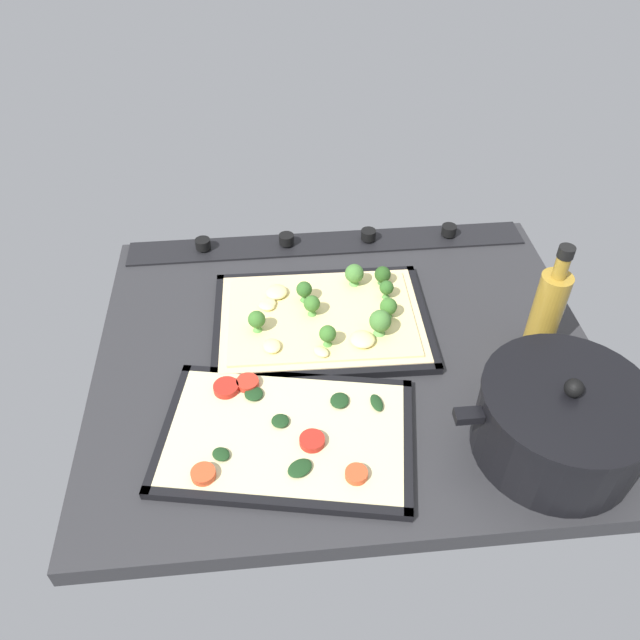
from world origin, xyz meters
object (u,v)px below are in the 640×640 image
at_px(broccoli_pizza, 325,316).
at_px(baking_tray_back, 287,437).
at_px(baking_tray_front, 321,322).
at_px(veggie_pizza_back, 285,433).
at_px(cooking_pot, 560,422).
at_px(oil_bottle, 547,311).

bearing_deg(broccoli_pizza, baking_tray_back, 71.38).
distance_m(baking_tray_front, veggie_pizza_back, 0.23).
distance_m(baking_tray_front, cooking_pot, 0.40).
relative_size(veggie_pizza_back, cooking_pot, 1.21).
height_order(baking_tray_back, veggie_pizza_back, veggie_pizza_back).
bearing_deg(baking_tray_front, veggie_pizza_back, 72.25).
relative_size(cooking_pot, oil_bottle, 1.46).
relative_size(baking_tray_back, veggie_pizza_back, 1.08).
height_order(broccoli_pizza, baking_tray_back, broccoli_pizza).
bearing_deg(baking_tray_front, baking_tray_back, 72.80).
xyz_separation_m(baking_tray_back, cooking_pot, (-0.35, 0.05, 0.05)).
height_order(veggie_pizza_back, cooking_pot, cooking_pot).
xyz_separation_m(broccoli_pizza, oil_bottle, (-0.32, 0.09, 0.06)).
bearing_deg(oil_bottle, baking_tray_back, 18.72).
bearing_deg(oil_bottle, veggie_pizza_back, 18.47).
xyz_separation_m(cooking_pot, oil_bottle, (-0.04, -0.18, 0.03)).
xyz_separation_m(broccoli_pizza, cooking_pot, (-0.28, 0.27, 0.04)).
height_order(veggie_pizza_back, oil_bottle, oil_bottle).
height_order(baking_tray_front, oil_bottle, oil_bottle).
height_order(cooking_pot, oil_bottle, oil_bottle).
distance_m(cooking_pot, oil_bottle, 0.19).
xyz_separation_m(broccoli_pizza, baking_tray_back, (0.08, 0.22, -0.01)).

